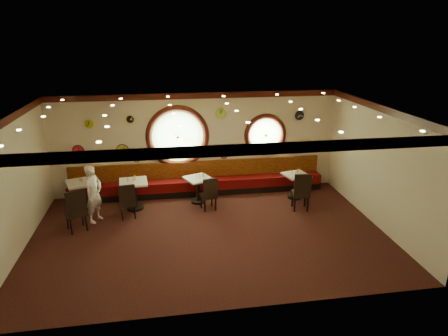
% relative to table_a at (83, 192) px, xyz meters
% --- Properties ---
extents(floor, '(9.00, 6.00, 0.00)m').
position_rel_table_a_xyz_m(floor, '(3.43, -2.03, -0.55)').
color(floor, black).
rests_on(floor, ground).
extents(ceiling, '(9.00, 6.00, 0.02)m').
position_rel_table_a_xyz_m(ceiling, '(3.43, -2.03, 2.65)').
color(ceiling, gold).
rests_on(ceiling, wall_back).
extents(wall_back, '(9.00, 0.02, 3.20)m').
position_rel_table_a_xyz_m(wall_back, '(3.43, 0.97, 1.05)').
color(wall_back, beige).
rests_on(wall_back, floor).
extents(wall_front, '(9.00, 0.02, 3.20)m').
position_rel_table_a_xyz_m(wall_front, '(3.43, -5.03, 1.05)').
color(wall_front, beige).
rests_on(wall_front, floor).
extents(wall_left, '(0.02, 6.00, 3.20)m').
position_rel_table_a_xyz_m(wall_left, '(-1.07, -2.03, 1.05)').
color(wall_left, beige).
rests_on(wall_left, floor).
extents(wall_right, '(0.02, 6.00, 3.20)m').
position_rel_table_a_xyz_m(wall_right, '(7.93, -2.03, 1.05)').
color(wall_right, beige).
rests_on(wall_right, floor).
extents(molding_back, '(9.00, 0.10, 0.18)m').
position_rel_table_a_xyz_m(molding_back, '(3.43, 0.92, 2.56)').
color(molding_back, '#3B110A').
rests_on(molding_back, wall_back).
extents(molding_front, '(9.00, 0.10, 0.18)m').
position_rel_table_a_xyz_m(molding_front, '(3.43, -4.98, 2.56)').
color(molding_front, '#3B110A').
rests_on(molding_front, wall_back).
extents(molding_left, '(0.10, 6.00, 0.18)m').
position_rel_table_a_xyz_m(molding_left, '(-1.02, -2.03, 2.56)').
color(molding_left, '#3B110A').
rests_on(molding_left, wall_back).
extents(molding_right, '(0.10, 6.00, 0.18)m').
position_rel_table_a_xyz_m(molding_right, '(7.88, -2.03, 2.56)').
color(molding_right, '#3B110A').
rests_on(molding_right, wall_back).
extents(banquette_base, '(8.00, 0.55, 0.20)m').
position_rel_table_a_xyz_m(banquette_base, '(3.43, 0.69, -0.45)').
color(banquette_base, black).
rests_on(banquette_base, floor).
extents(banquette_seat, '(8.00, 0.55, 0.30)m').
position_rel_table_a_xyz_m(banquette_seat, '(3.43, 0.69, -0.20)').
color(banquette_seat, '#550709').
rests_on(banquette_seat, banquette_base).
extents(banquette_back, '(8.00, 0.10, 0.55)m').
position_rel_table_a_xyz_m(banquette_back, '(3.43, 0.91, 0.20)').
color(banquette_back, '#5B0D07').
rests_on(banquette_back, wall_back).
extents(porthole_left_glass, '(1.66, 0.02, 1.66)m').
position_rel_table_a_xyz_m(porthole_left_glass, '(2.83, 0.96, 1.30)').
color(porthole_left_glass, '#99CD7B').
rests_on(porthole_left_glass, wall_back).
extents(porthole_left_frame, '(1.98, 0.18, 1.98)m').
position_rel_table_a_xyz_m(porthole_left_frame, '(2.83, 0.95, 1.30)').
color(porthole_left_frame, '#3B110A').
rests_on(porthole_left_frame, wall_back).
extents(porthole_left_ring, '(1.61, 0.03, 1.61)m').
position_rel_table_a_xyz_m(porthole_left_ring, '(2.83, 0.92, 1.30)').
color(porthole_left_ring, yellow).
rests_on(porthole_left_ring, wall_back).
extents(porthole_right_glass, '(1.10, 0.02, 1.10)m').
position_rel_table_a_xyz_m(porthole_right_glass, '(5.63, 0.96, 1.25)').
color(porthole_right_glass, '#99CD7B').
rests_on(porthole_right_glass, wall_back).
extents(porthole_right_frame, '(1.38, 0.18, 1.38)m').
position_rel_table_a_xyz_m(porthole_right_frame, '(5.63, 0.95, 1.25)').
color(porthole_right_frame, '#3B110A').
rests_on(porthole_right_frame, wall_back).
extents(porthole_right_ring, '(1.09, 0.03, 1.09)m').
position_rel_table_a_xyz_m(porthole_right_ring, '(5.63, 0.92, 1.25)').
color(porthole_right_ring, yellow).
rests_on(porthole_right_ring, wall_back).
extents(wall_clock_0, '(0.32, 0.03, 0.32)m').
position_rel_table_a_xyz_m(wall_clock_0, '(-0.17, 0.93, 1.00)').
color(wall_clock_0, red).
rests_on(wall_clock_0, wall_back).
extents(wall_clock_1, '(0.30, 0.03, 0.30)m').
position_rel_table_a_xyz_m(wall_clock_1, '(4.18, 0.93, 2.00)').
color(wall_clock_1, '#A1D442').
rests_on(wall_clock_1, wall_back).
extents(wall_clock_2, '(0.20, 0.03, 0.20)m').
position_rel_table_a_xyz_m(wall_clock_2, '(1.53, 0.93, 0.65)').
color(wall_clock_2, silver).
rests_on(wall_clock_2, wall_back).
extents(wall_clock_3, '(0.24, 0.03, 0.24)m').
position_rel_table_a_xyz_m(wall_clock_3, '(4.28, 0.93, 0.65)').
color(wall_clock_3, red).
rests_on(wall_clock_3, wall_back).
extents(wall_clock_4, '(0.24, 0.03, 0.24)m').
position_rel_table_a_xyz_m(wall_clock_4, '(1.43, 0.93, 1.90)').
color(wall_clock_4, black).
rests_on(wall_clock_4, wall_back).
extents(wall_clock_5, '(0.26, 0.03, 0.26)m').
position_rel_table_a_xyz_m(wall_clock_5, '(0.23, 0.93, 1.80)').
color(wall_clock_5, '#B4CE29').
rests_on(wall_clock_5, wall_back).
extents(wall_clock_6, '(0.36, 0.03, 0.36)m').
position_rel_table_a_xyz_m(wall_clock_6, '(1.13, 0.93, 0.95)').
color(wall_clock_6, gold).
rests_on(wall_clock_6, wall_back).
extents(wall_clock_7, '(0.28, 0.03, 0.28)m').
position_rel_table_a_xyz_m(wall_clock_7, '(6.73, 0.93, 1.85)').
color(wall_clock_7, black).
rests_on(wall_clock_7, wall_back).
extents(wall_clock_8, '(0.34, 0.03, 0.34)m').
position_rel_table_a_xyz_m(wall_clock_8, '(6.98, 0.93, 0.90)').
color(wall_clock_8, silver).
rests_on(wall_clock_8, wall_back).
extents(table_a, '(1.02, 1.02, 0.88)m').
position_rel_table_a_xyz_m(table_a, '(0.00, 0.00, 0.00)').
color(table_a, black).
rests_on(table_a, floor).
extents(table_b, '(0.85, 0.85, 0.86)m').
position_rel_table_a_xyz_m(table_b, '(1.46, -0.15, -0.01)').
color(table_b, black).
rests_on(table_b, floor).
extents(table_c, '(0.94, 0.94, 0.79)m').
position_rel_table_a_xyz_m(table_c, '(3.35, 0.04, -0.05)').
color(table_c, black).
rests_on(table_c, floor).
extents(table_d, '(0.86, 0.86, 0.78)m').
position_rel_table_a_xyz_m(table_d, '(6.37, -0.12, -0.06)').
color(table_d, black).
rests_on(table_d, floor).
extents(chair_a, '(0.65, 0.65, 0.73)m').
position_rel_table_a_xyz_m(chair_a, '(0.08, -1.37, 0.12)').
color(chair_a, black).
rests_on(chair_a, floor).
extents(chair_b, '(0.49, 0.49, 0.64)m').
position_rel_table_a_xyz_m(chair_b, '(1.32, -0.79, 0.04)').
color(chair_b, black).
rests_on(chair_b, floor).
extents(chair_c, '(0.51, 0.51, 0.63)m').
position_rel_table_a_xyz_m(chair_c, '(3.61, -0.60, 0.03)').
color(chair_c, black).
rests_on(chair_c, floor).
extents(chair_d, '(0.54, 0.54, 0.71)m').
position_rel_table_a_xyz_m(chair_d, '(6.23, -1.03, 0.11)').
color(chair_d, black).
rests_on(chair_d, floor).
extents(condiment_a_salt, '(0.03, 0.03, 0.09)m').
position_rel_table_a_xyz_m(condiment_a_salt, '(-0.04, 0.05, 0.37)').
color(condiment_a_salt, '#BBBBBF').
rests_on(condiment_a_salt, table_a).
extents(condiment_b_salt, '(0.03, 0.03, 0.10)m').
position_rel_table_a_xyz_m(condiment_b_salt, '(1.31, -0.15, 0.36)').
color(condiment_b_salt, silver).
rests_on(condiment_b_salt, table_b).
extents(condiment_c_salt, '(0.03, 0.03, 0.09)m').
position_rel_table_a_xyz_m(condiment_c_salt, '(3.31, 0.09, 0.28)').
color(condiment_c_salt, silver).
rests_on(condiment_c_salt, table_c).
extents(condiment_d_salt, '(0.04, 0.04, 0.11)m').
position_rel_table_a_xyz_m(condiment_d_salt, '(6.27, -0.03, 0.29)').
color(condiment_d_salt, silver).
rests_on(condiment_d_salt, table_d).
extents(condiment_a_pepper, '(0.04, 0.04, 0.11)m').
position_rel_table_a_xyz_m(condiment_a_pepper, '(0.02, -0.02, 0.38)').
color(condiment_a_pepper, silver).
rests_on(condiment_a_pepper, table_a).
extents(condiment_b_pepper, '(0.04, 0.04, 0.10)m').
position_rel_table_a_xyz_m(condiment_b_pepper, '(1.45, -0.18, 0.36)').
color(condiment_b_pepper, silver).
rests_on(condiment_b_pepper, table_b).
extents(condiment_c_pepper, '(0.04, 0.04, 0.11)m').
position_rel_table_a_xyz_m(condiment_c_pepper, '(3.41, -0.00, 0.29)').
color(condiment_c_pepper, '#B9B9BD').
rests_on(condiment_c_pepper, table_c).
extents(condiment_d_pepper, '(0.04, 0.04, 0.11)m').
position_rel_table_a_xyz_m(condiment_d_pepper, '(6.36, -0.10, 0.29)').
color(condiment_d_pepper, silver).
rests_on(condiment_d_pepper, table_d).
extents(condiment_a_bottle, '(0.05, 0.05, 0.14)m').
position_rel_table_a_xyz_m(condiment_a_bottle, '(0.15, 0.08, 0.40)').
color(condiment_a_bottle, gold).
rests_on(condiment_a_bottle, table_a).
extents(condiment_b_bottle, '(0.05, 0.05, 0.17)m').
position_rel_table_a_xyz_m(condiment_b_bottle, '(1.51, -0.09, 0.39)').
color(condiment_b_bottle, gold).
rests_on(condiment_b_bottle, table_b).
extents(condiment_c_bottle, '(0.05, 0.05, 0.15)m').
position_rel_table_a_xyz_m(condiment_c_bottle, '(3.50, 0.07, 0.32)').
color(condiment_c_bottle, '#C9872F').
rests_on(condiment_c_bottle, table_c).
extents(condiment_d_bottle, '(0.05, 0.05, 0.16)m').
position_rel_table_a_xyz_m(condiment_d_bottle, '(6.46, 0.01, 0.31)').
color(condiment_d_bottle, gold).
rests_on(condiment_d_bottle, table_d).
extents(waiter, '(0.63, 0.70, 1.61)m').
position_rel_table_a_xyz_m(waiter, '(0.45, -0.78, 0.25)').
color(waiter, white).
rests_on(waiter, floor).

